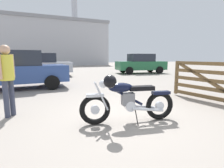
% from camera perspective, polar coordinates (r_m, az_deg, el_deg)
% --- Properties ---
extents(ground_plane, '(80.00, 80.00, 0.00)m').
position_cam_1_polar(ground_plane, '(4.26, 6.86, -10.33)').
color(ground_plane, gray).
extents(vintage_motorcycle, '(2.06, 0.72, 1.07)m').
position_cam_1_polar(vintage_motorcycle, '(3.71, 4.78, -5.22)').
color(vintage_motorcycle, black).
rests_on(vintage_motorcycle, ground_plane).
extents(timber_gate, '(0.45, 2.54, 1.60)m').
position_cam_1_polar(timber_gate, '(6.04, 31.30, 0.97)').
color(timber_gate, brown).
rests_on(timber_gate, ground_plane).
extents(bystander, '(0.30, 0.39, 1.66)m').
position_cam_1_polar(bystander, '(4.67, -30.99, 2.99)').
color(bystander, '#383D51').
rests_on(bystander, ground_plane).
extents(pale_sedan_back, '(4.43, 2.47, 1.67)m').
position_cam_1_polar(pale_sedan_back, '(15.54, 9.32, 6.56)').
color(pale_sedan_back, black).
rests_on(pale_sedan_back, ground_plane).
extents(blue_hatchback_right, '(4.28, 2.09, 1.67)m').
position_cam_1_polar(blue_hatchback_right, '(13.63, -21.96, 5.77)').
color(blue_hatchback_right, black).
rests_on(blue_hatchback_right, ground_plane).
extents(red_hatchback_near, '(4.24, 2.00, 1.67)m').
position_cam_1_polar(red_hatchback_near, '(8.69, -28.65, 4.03)').
color(red_hatchback_near, black).
rests_on(red_hatchback_near, ground_plane).
extents(industrial_building, '(18.38, 12.71, 16.69)m').
position_cam_1_polar(industrial_building, '(35.76, -18.91, 12.32)').
color(industrial_building, '#B2B2B7').
rests_on(industrial_building, ground_plane).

